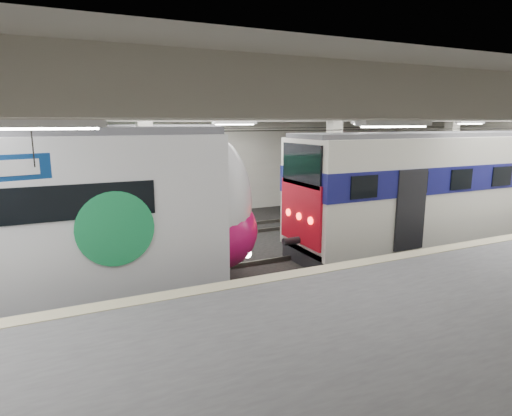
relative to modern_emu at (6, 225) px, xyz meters
name	(u,v)px	position (x,y,z in m)	size (l,w,h in m)	color
station_hall	(285,184)	(7.19, -1.74, 0.87)	(36.00, 24.00, 5.75)	black
modern_emu	(6,225)	(0.00, 0.00, 0.00)	(15.23, 3.14, 4.84)	silver
older_rer	(446,186)	(15.67, 0.00, 0.02)	(13.95, 3.08, 4.58)	silver
far_train	(15,190)	(-0.15, 5.50, 0.13)	(15.42, 3.33, 4.86)	silver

